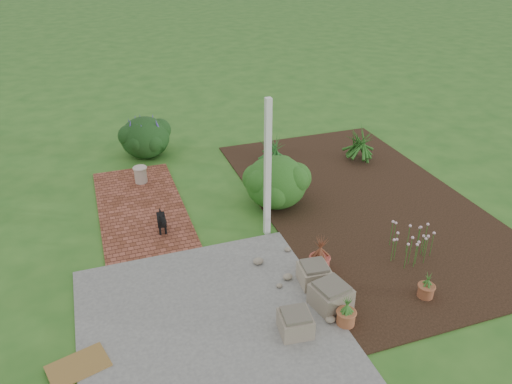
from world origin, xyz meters
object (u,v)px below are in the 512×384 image
object	(u,v)px
black_dog	(162,220)
cream_ceramic_urn	(141,175)
stone_trough_near	(331,297)
evergreen_shrub	(276,181)

from	to	relation	value
black_dog	cream_ceramic_urn	world-z (taller)	black_dog
stone_trough_near	cream_ceramic_urn	xyz separation A→B (m)	(-2.03, 4.79, 0.01)
evergreen_shrub	black_dog	bearing A→B (deg)	-172.62
black_dog	evergreen_shrub	xyz separation A→B (m)	(2.27, 0.29, 0.25)
cream_ceramic_urn	evergreen_shrub	bearing A→B (deg)	-36.98
black_dog	cream_ceramic_urn	size ratio (longest dim) A/B	1.40
evergreen_shrub	cream_ceramic_urn	bearing A→B (deg)	143.02
stone_trough_near	black_dog	bearing A→B (deg)	125.48
black_dog	cream_ceramic_urn	bearing A→B (deg)	96.34
black_dog	cream_ceramic_urn	xyz separation A→B (m)	(-0.09, 2.07, -0.07)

